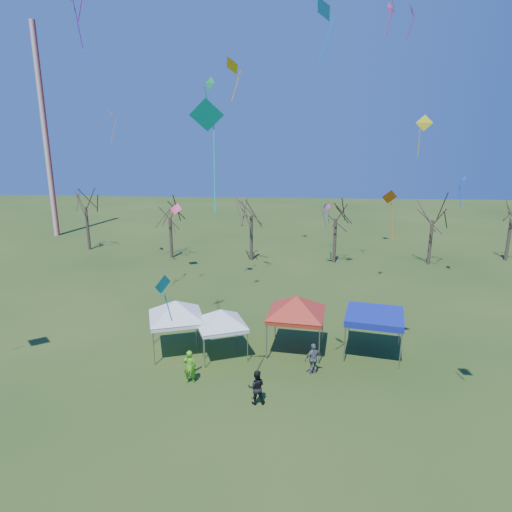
{
  "coord_description": "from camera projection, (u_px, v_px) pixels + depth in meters",
  "views": [
    {
      "loc": [
        1.34,
        -20.72,
        12.81
      ],
      "look_at": [
        -0.36,
        3.0,
        6.29
      ],
      "focal_mm": 32.0,
      "sensor_mm": 36.0,
      "label": 1
    }
  ],
  "objects": [
    {
      "name": "kite_5",
      "position": [
        207.0,
        116.0,
        17.22
      ],
      "size": [
        1.4,
        0.82,
        4.37
      ],
      "rotation": [
        0.0,
        0.0,
        3.24
      ],
      "color": "#0BB399",
      "rests_on": "ground"
    },
    {
      "name": "kite_1",
      "position": [
        162.0,
        284.0,
        21.05
      ],
      "size": [
        0.85,
        1.11,
        2.4
      ],
      "rotation": [
        0.0,
        0.0,
        4.22
      ],
      "color": "#0B8CAC",
      "rests_on": "ground"
    },
    {
      "name": "person_dark",
      "position": [
        256.0,
        387.0,
        22.01
      ],
      "size": [
        0.91,
        0.74,
        1.74
      ],
      "primitive_type": "imported",
      "rotation": [
        0.0,
        0.0,
        3.24
      ],
      "color": "black",
      "rests_on": "ground"
    },
    {
      "name": "kite_13",
      "position": [
        176.0,
        209.0,
        41.51
      ],
      "size": [
        1.33,
        1.09,
        2.9
      ],
      "rotation": [
        0.0,
        0.0,
        6.02
      ],
      "color": "#FD386C",
      "rests_on": "ground"
    },
    {
      "name": "kite_12",
      "position": [
        463.0,
        181.0,
        38.06
      ],
      "size": [
        0.49,
        0.88,
        2.73
      ],
      "rotation": [
        0.0,
        0.0,
        4.74
      ],
      "color": "blue",
      "rests_on": "ground"
    },
    {
      "name": "tent_white_mid",
      "position": [
        221.0,
        313.0,
        26.34
      ],
      "size": [
        3.51,
        3.51,
        3.33
      ],
      "rotation": [
        0.0,
        0.0,
        0.38
      ],
      "color": "gray",
      "rests_on": "ground"
    },
    {
      "name": "person_green",
      "position": [
        190.0,
        366.0,
        23.86
      ],
      "size": [
        0.69,
        0.48,
        1.82
      ],
      "primitive_type": "imported",
      "rotation": [
        0.0,
        0.0,
        3.21
      ],
      "color": "#5DC920",
      "rests_on": "ground"
    },
    {
      "name": "kite_17",
      "position": [
        389.0,
        198.0,
        28.07
      ],
      "size": [
        1.08,
        0.71,
        3.08
      ],
      "rotation": [
        0.0,
        0.0,
        3.35
      ],
      "color": "#F25F0C",
      "rests_on": "ground"
    },
    {
      "name": "kite_19",
      "position": [
        325.0,
        207.0,
        42.83
      ],
      "size": [
        0.63,
        0.75,
        1.91
      ],
      "rotation": [
        0.0,
        0.0,
        4.24
      ],
      "color": "#0CB9C0",
      "rests_on": "ground"
    },
    {
      "name": "radio_mast",
      "position": [
        45.0,
        134.0,
        54.74
      ],
      "size": [
        0.7,
        0.7,
        25.0
      ],
      "primitive_type": "cylinder",
      "color": "silver",
      "rests_on": "ground"
    },
    {
      "name": "kite_25",
      "position": [
        412.0,
        11.0,
        19.87
      ],
      "size": [
        0.44,
        0.73,
        1.53
      ],
      "rotation": [
        0.0,
        0.0,
        1.33
      ],
      "color": "purple",
      "rests_on": "ground"
    },
    {
      "name": "kite_22",
      "position": [
        327.0,
        208.0,
        42.44
      ],
      "size": [
        0.88,
        0.89,
        2.37
      ],
      "rotation": [
        0.0,
        0.0,
        5.48
      ],
      "color": "#DD318A",
      "rests_on": "ground"
    },
    {
      "name": "tree_0",
      "position": [
        84.0,
        191.0,
        49.47
      ],
      "size": [
        3.83,
        3.83,
        8.44
      ],
      "color": "#3D2D21",
      "rests_on": "ground"
    },
    {
      "name": "tent_red",
      "position": [
        297.0,
        299.0,
        26.81
      ],
      "size": [
        4.52,
        4.52,
        4.02
      ],
      "rotation": [
        0.0,
        0.0,
        -0.13
      ],
      "color": "gray",
      "rests_on": "ground"
    },
    {
      "name": "tent_blue",
      "position": [
        375.0,
        317.0,
        26.6
      ],
      "size": [
        3.85,
        3.85,
        2.56
      ],
      "rotation": [
        0.0,
        0.0,
        -0.21
      ],
      "color": "gray",
      "rests_on": "ground"
    },
    {
      "name": "tent_white_west",
      "position": [
        175.0,
        304.0,
        26.71
      ],
      "size": [
        4.03,
        4.03,
        3.74
      ],
      "rotation": [
        0.0,
        0.0,
        0.32
      ],
      "color": "gray",
      "rests_on": "ground"
    },
    {
      "name": "tree_4",
      "position": [
        434.0,
        204.0,
        43.84
      ],
      "size": [
        3.58,
        3.58,
        7.89
      ],
      "color": "#3D2D21",
      "rests_on": "ground"
    },
    {
      "name": "kite_18",
      "position": [
        391.0,
        9.0,
        28.19
      ],
      "size": [
        0.73,
        0.78,
        2.03
      ],
      "rotation": [
        0.0,
        0.0,
        0.87
      ],
      "color": "#F13578",
      "rests_on": "ground"
    },
    {
      "name": "kite_11",
      "position": [
        233.0,
        66.0,
        33.38
      ],
      "size": [
        1.68,
        1.72,
        3.22
      ],
      "rotation": [
        0.0,
        0.0,
        2.3
      ],
      "color": "#F4A70C",
      "rests_on": "ground"
    },
    {
      "name": "tree_2",
      "position": [
        251.0,
        199.0,
        45.36
      ],
      "size": [
        3.71,
        3.71,
        8.18
      ],
      "color": "#3D2D21",
      "rests_on": "ground"
    },
    {
      "name": "kite_2",
      "position": [
        112.0,
        115.0,
        41.23
      ],
      "size": [
        1.17,
        1.43,
        3.0
      ],
      "rotation": [
        0.0,
        0.0,
        1.89
      ],
      "color": "orange",
      "rests_on": "ground"
    },
    {
      "name": "tree_1",
      "position": [
        169.0,
        203.0,
        46.33
      ],
      "size": [
        3.42,
        3.42,
        7.54
      ],
      "color": "#3D2D21",
      "rests_on": "ground"
    },
    {
      "name": "person_grey",
      "position": [
        313.0,
        359.0,
        24.72
      ],
      "size": [
        1.12,
        0.86,
        1.77
      ],
      "primitive_type": "imported",
      "rotation": [
        0.0,
        0.0,
        3.62
      ],
      "color": "slate",
      "rests_on": "ground"
    },
    {
      "name": "kite_9",
      "position": [
        424.0,
        124.0,
        21.12
      ],
      "size": [
        0.79,
        0.42,
        1.98
      ],
      "rotation": [
        0.0,
        0.0,
        6.02
      ],
      "color": "yellow",
      "rests_on": "ground"
    },
    {
      "name": "ground",
      "position": [
        259.0,
        389.0,
        23.41
      ],
      "size": [
        140.0,
        140.0,
        0.0
      ],
      "primitive_type": "plane",
      "color": "#284315",
      "rests_on": "ground"
    },
    {
      "name": "kite_24",
      "position": [
        209.0,
        84.0,
        32.28
      ],
      "size": [
        0.99,
        0.86,
        2.54
      ],
      "rotation": [
        0.0,
        0.0,
        5.66
      ],
      "color": "green",
      "rests_on": "ground"
    },
    {
      "name": "kite_27",
      "position": [
        325.0,
        10.0,
        16.56
      ],
      "size": [
        0.91,
        1.1,
        2.31
      ],
      "rotation": [
        0.0,
        0.0,
        2.0
      ],
      "color": "#137FD2",
      "rests_on": "ground"
    },
    {
      "name": "tree_3",
      "position": [
        337.0,
        203.0,
        44.52
      ],
      "size": [
        3.59,
        3.59,
        7.91
      ],
      "color": "#3D2D21",
      "rests_on": "ground"
    }
  ]
}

